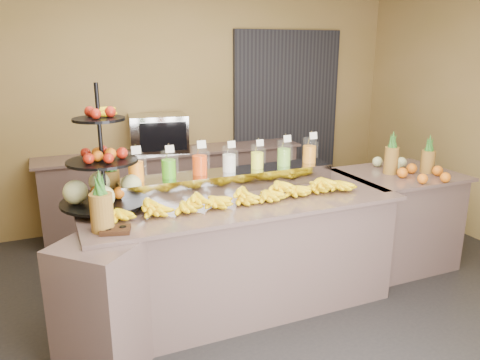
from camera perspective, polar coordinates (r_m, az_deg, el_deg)
ground at (r=3.88m, az=1.82°, el=-16.66°), size 6.00×6.00×0.00m
room_envelope at (r=4.07m, az=-0.30°, el=12.92°), size 6.04×5.02×2.82m
buffet_counter at (r=3.82m, az=-1.38°, el=-9.21°), size 2.75×1.25×0.93m
right_counter at (r=4.85m, az=18.35°, el=-4.47°), size 1.08×0.88×0.93m
back_ledge at (r=5.63m, az=-7.88°, el=-1.00°), size 3.10×0.55×0.93m
pitcher_tray at (r=3.96m, az=-1.31°, el=0.04°), size 1.85×0.30×0.15m
juice_pitcher_orange_a at (r=3.71m, az=-12.58°, el=1.36°), size 0.12×0.13×0.30m
juice_pitcher_green at (r=3.76m, az=-8.70°, el=1.69°), size 0.12×0.12×0.29m
juice_pitcher_orange_b at (r=3.83m, az=-4.94°, el=2.17°), size 0.13×0.13×0.30m
juice_pitcher_milk at (r=3.92m, az=-1.33°, el=2.41°), size 0.12×0.12×0.28m
juice_pitcher_lemon at (r=4.02m, az=2.11°, el=2.71°), size 0.11×0.12×0.27m
juice_pitcher_lime at (r=4.14m, az=5.38°, el=3.11°), size 0.12×0.12×0.29m
juice_pitcher_orange_c at (r=4.26m, az=8.45°, el=3.43°), size 0.12×0.13×0.30m
banana_heap at (r=3.61m, az=-0.11°, el=-1.59°), size 2.06×0.19×0.17m
fruit_stand at (r=3.58m, az=-15.58°, el=0.34°), size 0.79×0.79×0.92m
condiment_caddy at (r=3.16m, az=-14.94°, el=-5.91°), size 0.22×0.18×0.03m
pineapple_left_a at (r=3.15m, az=-16.53°, el=-3.32°), size 0.15×0.15×0.41m
pineapple_left_b at (r=3.82m, az=-15.32°, el=-0.10°), size 0.12×0.12×0.38m
right_fruit_pile at (r=4.64m, az=20.62°, el=1.44°), size 0.48×0.46×0.25m
oven_warmer at (r=5.43m, az=-9.93°, el=5.63°), size 0.69×0.53×0.42m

